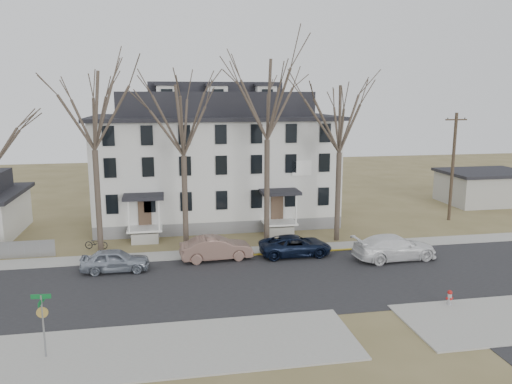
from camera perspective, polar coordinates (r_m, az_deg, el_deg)
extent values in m
plane|color=olive|center=(28.48, 3.23, -11.66)|extent=(120.00, 120.00, 0.00)
cube|color=#27272A|center=(30.29, 2.33, -10.23)|extent=(120.00, 10.00, 0.04)
cube|color=#A09F97|center=(35.83, 0.23, -6.82)|extent=(120.00, 2.00, 0.08)
cube|color=#A09F97|center=(23.34, -14.04, -17.36)|extent=(20.00, 5.00, 0.08)
cube|color=gold|center=(36.22, 8.35, -6.74)|extent=(14.00, 0.25, 0.06)
cube|color=slate|center=(44.98, -4.62, -2.50)|extent=(20.00, 10.00, 1.00)
cube|color=silver|center=(44.15, -4.71, 3.19)|extent=(20.00, 10.00, 8.00)
cube|color=black|center=(43.78, -4.79, 8.52)|extent=(20.80, 10.80, 0.30)
cube|color=black|center=(43.75, -4.81, 10.02)|extent=(16.00, 7.00, 2.00)
cube|color=black|center=(43.75, -4.84, 11.85)|extent=(11.00, 4.50, 0.80)
cube|color=white|center=(38.91, -12.58, -4.11)|extent=(2.60, 2.00, 0.16)
cube|color=white|center=(39.85, 2.71, -3.50)|extent=(2.60, 2.00, 0.16)
cube|color=white|center=(40.34, 5.25, 2.74)|extent=(1.60, 0.08, 1.20)
cube|color=#A09F97|center=(56.59, 24.62, 0.36)|extent=(8.00, 6.00, 3.00)
cube|color=black|center=(56.33, 24.76, 2.06)|extent=(8.50, 6.50, 0.30)
cylinder|color=#473B31|center=(36.40, -17.60, -1.13)|extent=(0.40, 0.40, 7.28)
cylinder|color=#473B31|center=(36.16, -8.11, -1.22)|extent=(0.40, 0.40, 6.76)
cylinder|color=#473B31|center=(36.76, 1.25, -0.09)|extent=(0.40, 0.40, 7.80)
cylinder|color=#473B31|center=(38.32, 9.33, -0.57)|extent=(0.40, 0.40, 6.76)
cylinder|color=#3D3023|center=(47.05, 21.56, 2.63)|extent=(0.28, 0.28, 9.50)
cube|color=#3D3023|center=(46.69, 21.92, 7.68)|extent=(2.00, 0.12, 0.12)
imported|color=#9099A8|center=(32.89, -15.79, -7.58)|extent=(4.26, 1.79, 1.44)
imported|color=brown|center=(33.93, -4.57, -6.48)|extent=(4.95, 2.07, 1.59)
imported|color=black|center=(34.85, 4.52, -6.17)|extent=(5.02, 2.35, 1.39)
imported|color=white|center=(35.19, 15.56, -6.16)|extent=(5.84, 2.68, 1.66)
imported|color=black|center=(37.97, -17.79, -5.64)|extent=(1.75, 0.95, 0.87)
cylinder|color=#B7B7BA|center=(28.95, 21.18, -11.96)|extent=(0.34, 0.34, 0.06)
cylinder|color=#B7B7BA|center=(28.82, 21.23, -11.32)|extent=(0.23, 0.23, 0.59)
sphere|color=#A51411|center=(28.69, 21.28, -10.66)|extent=(0.25, 0.25, 0.25)
cylinder|color=#A51411|center=(28.81, 21.24, -11.24)|extent=(0.36, 0.13, 0.13)
cylinder|color=#A51411|center=(28.81, 21.24, -11.24)|extent=(0.13, 0.32, 0.13)
cylinder|color=gray|center=(23.40, -23.11, -14.00)|extent=(0.08, 0.08, 2.83)
cube|color=#0C5926|center=(22.88, -23.37, -10.90)|extent=(0.82, 0.03, 0.20)
cube|color=#0C5926|center=(22.96, -23.33, -11.43)|extent=(0.03, 0.82, 0.20)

